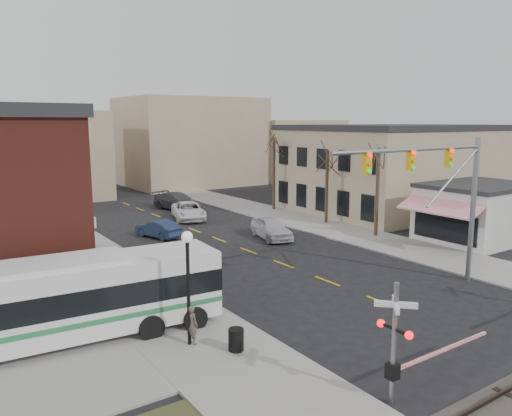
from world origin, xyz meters
The scene contains 19 objects.
ground centered at (0.00, 0.00, 0.00)m, with size 160.00×160.00×0.00m, color black.
sidewalk_west centered at (-9.50, 20.00, 0.06)m, with size 5.00×60.00×0.12m, color gray.
sidewalk_east centered at (9.50, 20.00, 0.06)m, with size 5.00×60.00×0.12m, color gray.
tan_building centered at (22.00, 20.00, 4.26)m, with size 20.30×15.30×8.50m.
awning_shop centered at (15.97, 7.00, 2.16)m, with size 9.74×6.20×4.30m.
tree_east_a centered at (10.50, 12.00, 3.50)m, with size 0.28×0.28×6.75m.
tree_east_b centered at (10.80, 18.00, 3.27)m, with size 0.28×0.28×6.30m.
tree_east_c centered at (11.00, 26.00, 3.72)m, with size 0.28×0.28×7.20m.
transit_bus centered at (-14.21, 5.97, 1.86)m, with size 13.02×3.77×3.31m.
traffic_signal_mast centered at (3.81, 1.70, 5.78)m, with size 10.79×0.30×8.00m.
rr_crossing_west centered at (-6.24, -4.30, 1.97)m, with size 5.60×1.36×4.00m.
street_lamp centered at (-10.12, 2.92, 3.38)m, with size 0.44×0.44×4.59m.
trash_bin centered at (-8.88, 1.43, 0.56)m, with size 0.60×0.60×0.87m, color black.
car_a centered at (3.52, 16.13, 0.83)m, with size 1.96×4.88×1.66m, color #B6B4BA.
car_b centered at (-3.47, 21.33, 0.68)m, with size 1.43×4.10×1.35m, color #1B2943.
car_c centered at (1.74, 26.53, 0.78)m, with size 2.58×5.60×1.56m, color silver.
car_d centered at (3.14, 31.73, 0.85)m, with size 2.38×5.85×1.70m, color #3E3E43.
pedestrian_near centered at (-10.01, 2.90, 0.92)m, with size 0.58×0.38×1.60m, color #504740.
pedestrian_far centered at (-9.36, 6.57, 0.92)m, with size 0.78×0.61×1.60m, color #34355B.
Camera 1 is at (-18.41, -13.88, 8.84)m, focal length 35.00 mm.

